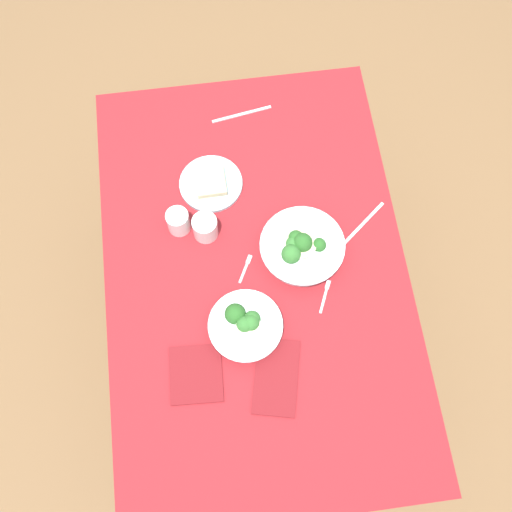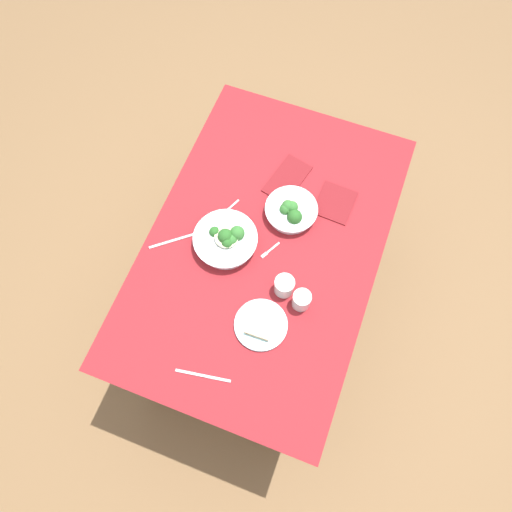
{
  "view_description": "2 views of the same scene",
  "coord_description": "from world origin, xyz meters",
  "px_view_note": "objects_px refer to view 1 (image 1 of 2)",
  "views": [
    {
      "loc": [
        -0.66,
        0.09,
        2.53
      ],
      "look_at": [
        0.04,
        -0.0,
        0.77
      ],
      "focal_mm": 44.38,
      "sensor_mm": 36.0,
      "label": 1
    },
    {
      "loc": [
        0.76,
        0.25,
        2.54
      ],
      "look_at": [
        0.07,
        -0.01,
        0.77
      ],
      "focal_mm": 34.56,
      "sensor_mm": 36.0,
      "label": 2
    }
  ],
  "objects_px": {
    "fork_by_near_bowl": "(325,295)",
    "water_glass_center": "(178,221)",
    "table_knife_right": "(242,114)",
    "table_knife_left": "(361,226)",
    "napkin_folded_upper": "(196,374)",
    "broccoli_bowl_far": "(245,325)",
    "napkin_folded_lower": "(276,377)",
    "bread_side_plate": "(211,183)",
    "water_glass_side": "(205,227)",
    "broccoli_bowl_near": "(301,248)",
    "fork_by_far_bowl": "(246,268)"
  },
  "relations": [
    {
      "from": "bread_side_plate",
      "to": "fork_by_near_bowl",
      "type": "bearing_deg",
      "value": -144.34
    },
    {
      "from": "broccoli_bowl_far",
      "to": "broccoli_bowl_near",
      "type": "height_order",
      "value": "broccoli_bowl_near"
    },
    {
      "from": "fork_by_near_bowl",
      "to": "napkin_folded_lower",
      "type": "distance_m",
      "value": 0.29
    },
    {
      "from": "broccoli_bowl_near",
      "to": "fork_by_near_bowl",
      "type": "bearing_deg",
      "value": -161.05
    },
    {
      "from": "bread_side_plate",
      "to": "table_knife_right",
      "type": "height_order",
      "value": "bread_side_plate"
    },
    {
      "from": "fork_by_far_bowl",
      "to": "napkin_folded_lower",
      "type": "height_order",
      "value": "napkin_folded_lower"
    },
    {
      "from": "fork_by_far_bowl",
      "to": "napkin_folded_upper",
      "type": "bearing_deg",
      "value": 176.81
    },
    {
      "from": "bread_side_plate",
      "to": "napkin_folded_lower",
      "type": "bearing_deg",
      "value": -169.47
    },
    {
      "from": "broccoli_bowl_near",
      "to": "water_glass_side",
      "type": "bearing_deg",
      "value": 69.9
    },
    {
      "from": "broccoli_bowl_far",
      "to": "fork_by_near_bowl",
      "type": "height_order",
      "value": "broccoli_bowl_far"
    },
    {
      "from": "water_glass_center",
      "to": "fork_by_near_bowl",
      "type": "bearing_deg",
      "value": -124.35
    },
    {
      "from": "broccoli_bowl_near",
      "to": "bread_side_plate",
      "type": "distance_m",
      "value": 0.37
    },
    {
      "from": "broccoli_bowl_far",
      "to": "water_glass_center",
      "type": "distance_m",
      "value": 0.38
    },
    {
      "from": "water_glass_center",
      "to": "fork_by_near_bowl",
      "type": "distance_m",
      "value": 0.5
    },
    {
      "from": "table_knife_left",
      "to": "table_knife_right",
      "type": "bearing_deg",
      "value": -94.64
    },
    {
      "from": "broccoli_bowl_near",
      "to": "table_knife_right",
      "type": "xyz_separation_m",
      "value": [
        0.52,
        0.12,
        -0.03
      ]
    },
    {
      "from": "table_knife_right",
      "to": "table_knife_left",
      "type": "bearing_deg",
      "value": 115.3
    },
    {
      "from": "table_knife_left",
      "to": "napkin_folded_upper",
      "type": "distance_m",
      "value": 0.68
    },
    {
      "from": "bread_side_plate",
      "to": "napkin_folded_upper",
      "type": "height_order",
      "value": "bread_side_plate"
    },
    {
      "from": "water_glass_side",
      "to": "fork_by_near_bowl",
      "type": "relative_size",
      "value": 0.8
    },
    {
      "from": "water_glass_center",
      "to": "water_glass_side",
      "type": "xyz_separation_m",
      "value": [
        -0.03,
        -0.08,
        -0.0
      ]
    },
    {
      "from": "broccoli_bowl_far",
      "to": "table_knife_right",
      "type": "distance_m",
      "value": 0.74
    },
    {
      "from": "fork_by_far_bowl",
      "to": "napkin_folded_upper",
      "type": "height_order",
      "value": "napkin_folded_upper"
    },
    {
      "from": "broccoli_bowl_near",
      "to": "water_glass_center",
      "type": "xyz_separation_m",
      "value": [
        0.13,
        0.36,
        0.01
      ]
    },
    {
      "from": "table_knife_right",
      "to": "napkin_folded_upper",
      "type": "height_order",
      "value": "napkin_folded_upper"
    },
    {
      "from": "broccoli_bowl_near",
      "to": "water_glass_side",
      "type": "height_order",
      "value": "broccoli_bowl_near"
    },
    {
      "from": "napkin_folded_lower",
      "to": "bread_side_plate",
      "type": "bearing_deg",
      "value": 10.53
    },
    {
      "from": "fork_by_near_bowl",
      "to": "water_glass_center",
      "type": "bearing_deg",
      "value": 79.43
    },
    {
      "from": "napkin_folded_lower",
      "to": "broccoli_bowl_near",
      "type": "bearing_deg",
      "value": -19.25
    },
    {
      "from": "water_glass_side",
      "to": "fork_by_near_bowl",
      "type": "bearing_deg",
      "value": -127.05
    },
    {
      "from": "bread_side_plate",
      "to": "fork_by_near_bowl",
      "type": "distance_m",
      "value": 0.51
    },
    {
      "from": "broccoli_bowl_near",
      "to": "napkin_folded_upper",
      "type": "relative_size",
      "value": 1.54
    },
    {
      "from": "water_glass_center",
      "to": "fork_by_far_bowl",
      "type": "bearing_deg",
      "value": -131.03
    },
    {
      "from": "water_glass_side",
      "to": "broccoli_bowl_far",
      "type": "bearing_deg",
      "value": -165.44
    },
    {
      "from": "napkin_folded_upper",
      "to": "table_knife_right",
      "type": "bearing_deg",
      "value": -15.56
    },
    {
      "from": "broccoli_bowl_far",
      "to": "bread_side_plate",
      "type": "xyz_separation_m",
      "value": [
        0.48,
        0.05,
        -0.02
      ]
    },
    {
      "from": "table_knife_right",
      "to": "bread_side_plate",
      "type": "bearing_deg",
      "value": 53.03
    },
    {
      "from": "broccoli_bowl_near",
      "to": "table_knife_right",
      "type": "distance_m",
      "value": 0.53
    },
    {
      "from": "fork_by_near_bowl",
      "to": "bread_side_plate",
      "type": "bearing_deg",
      "value": 59.44
    },
    {
      "from": "broccoli_bowl_far",
      "to": "napkin_folded_lower",
      "type": "bearing_deg",
      "value": -155.95
    },
    {
      "from": "water_glass_center",
      "to": "table_knife_left",
      "type": "height_order",
      "value": "water_glass_center"
    },
    {
      "from": "table_knife_right",
      "to": "napkin_folded_lower",
      "type": "xyz_separation_m",
      "value": [
        -0.89,
        0.01,
        0.0
      ]
    },
    {
      "from": "napkin_folded_lower",
      "to": "fork_by_far_bowl",
      "type": "bearing_deg",
      "value": 7.38
    },
    {
      "from": "broccoli_bowl_near",
      "to": "fork_by_far_bowl",
      "type": "relative_size",
      "value": 2.87
    },
    {
      "from": "water_glass_side",
      "to": "water_glass_center",
      "type": "bearing_deg",
      "value": 68.9
    },
    {
      "from": "broccoli_bowl_far",
      "to": "fork_by_far_bowl",
      "type": "distance_m",
      "value": 0.19
    },
    {
      "from": "broccoli_bowl_far",
      "to": "broccoli_bowl_near",
      "type": "distance_m",
      "value": 0.29
    },
    {
      "from": "napkin_folded_upper",
      "to": "napkin_folded_lower",
      "type": "height_order",
      "value": "same"
    },
    {
      "from": "broccoli_bowl_far",
      "to": "napkin_folded_lower",
      "type": "relative_size",
      "value": 0.98
    },
    {
      "from": "water_glass_side",
      "to": "napkin_folded_lower",
      "type": "xyz_separation_m",
      "value": [
        -0.47,
        -0.15,
        -0.04
      ]
    }
  ]
}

